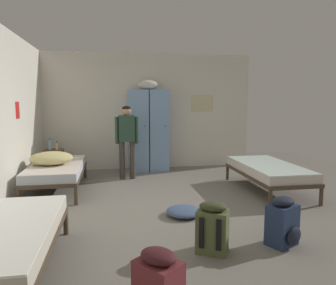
% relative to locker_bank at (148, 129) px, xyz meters
% --- Properties ---
extents(ground_plane, '(9.54, 9.54, 0.00)m').
position_rel_locker_bank_xyz_m(ground_plane, '(0.05, -2.70, -0.97)').
color(ground_plane, slate).
extents(room_backdrop, '(4.94, 6.02, 2.70)m').
position_rel_locker_bank_xyz_m(room_backdrop, '(-1.28, -1.33, 0.38)').
color(room_backdrop, silver).
rests_on(room_backdrop, ground_plane).
extents(locker_bank, '(0.90, 0.55, 2.07)m').
position_rel_locker_bank_xyz_m(locker_bank, '(0.00, 0.00, 0.00)').
color(locker_bank, '#7A9ECC').
rests_on(locker_bank, ground_plane).
extents(shelf_unit, '(0.38, 0.30, 0.57)m').
position_rel_locker_bank_xyz_m(shelf_unit, '(-2.06, -0.18, -0.62)').
color(shelf_unit, brown).
rests_on(shelf_unit, ground_plane).
extents(bed_left_rear, '(0.90, 1.90, 0.49)m').
position_rel_locker_bank_xyz_m(bed_left_rear, '(-1.81, -1.45, -0.59)').
color(bed_left_rear, '#473828').
rests_on(bed_left_rear, ground_plane).
extents(bed_left_front, '(0.90, 1.90, 0.49)m').
position_rel_locker_bank_xyz_m(bed_left_front, '(-1.81, -4.43, -0.59)').
color(bed_left_front, '#473828').
rests_on(bed_left_front, ground_plane).
extents(bed_right, '(0.90, 1.90, 0.49)m').
position_rel_locker_bank_xyz_m(bed_right, '(1.91, -2.12, -0.59)').
color(bed_right, '#473828').
rests_on(bed_right, ground_plane).
extents(bedding_heap, '(0.73, 0.65, 0.23)m').
position_rel_locker_bank_xyz_m(bedding_heap, '(-1.88, -1.51, -0.37)').
color(bedding_heap, '#D1C67F').
rests_on(bedding_heap, bed_left_rear).
extents(person_traveler, '(0.48, 0.20, 1.51)m').
position_rel_locker_bank_xyz_m(person_traveler, '(-0.52, -0.76, -0.06)').
color(person_traveler, '#3D3833').
rests_on(person_traveler, ground_plane).
extents(water_bottle, '(0.06, 0.06, 0.23)m').
position_rel_locker_bank_xyz_m(water_bottle, '(-2.14, -0.16, -0.29)').
color(water_bottle, '#B2DBEA').
rests_on(water_bottle, shelf_unit).
extents(lotion_bottle, '(0.05, 0.05, 0.17)m').
position_rel_locker_bank_xyz_m(lotion_bottle, '(-1.99, -0.22, -0.32)').
color(lotion_bottle, beige).
rests_on(lotion_bottle, shelf_unit).
extents(backpack_navy, '(0.39, 0.41, 0.55)m').
position_rel_locker_bank_xyz_m(backpack_navy, '(1.03, -4.23, -0.71)').
color(backpack_navy, navy).
rests_on(backpack_navy, ground_plane).
extents(backpack_olive, '(0.40, 0.41, 0.55)m').
position_rel_locker_bank_xyz_m(backpack_olive, '(0.21, -4.25, -0.71)').
color(backpack_olive, '#566038').
rests_on(backpack_olive, ground_plane).
extents(clothes_pile_denim, '(0.50, 0.52, 0.12)m').
position_rel_locker_bank_xyz_m(clothes_pile_denim, '(0.15, -3.11, -0.91)').
color(clothes_pile_denim, '#42567A').
rests_on(clothes_pile_denim, ground_plane).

